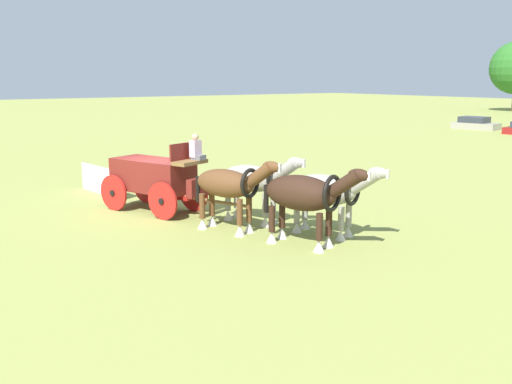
{
  "coord_description": "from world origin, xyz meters",
  "views": [
    {
      "loc": [
        17.73,
        -8.03,
        4.55
      ],
      "look_at": [
        4.22,
        1.4,
        1.2
      ],
      "focal_mm": 39.58,
      "sensor_mm": 36.0,
      "label": 1
    }
  ],
  "objects_px": {
    "draft_horse_lead_near": "(328,192)",
    "show_wagon": "(156,177)",
    "draft_horse_rear_off": "(229,186)",
    "draft_horse_lead_off": "(305,195)",
    "parked_vehicle_a": "(475,124)",
    "draft_horse_rear_near": "(254,181)"
  },
  "relations": [
    {
      "from": "draft_horse_rear_off",
      "to": "draft_horse_lead_near",
      "type": "relative_size",
      "value": 0.98
    },
    {
      "from": "draft_horse_rear_near",
      "to": "draft_horse_lead_off",
      "type": "bearing_deg",
      "value": -6.5
    },
    {
      "from": "show_wagon",
      "to": "draft_horse_rear_off",
      "type": "xyz_separation_m",
      "value": [
        3.68,
        0.66,
        0.17
      ]
    },
    {
      "from": "draft_horse_rear_near",
      "to": "parked_vehicle_a",
      "type": "xyz_separation_m",
      "value": [
        -15.97,
        35.2,
        -0.88
      ]
    },
    {
      "from": "draft_horse_rear_off",
      "to": "parked_vehicle_a",
      "type": "xyz_separation_m",
      "value": [
        -16.42,
        36.42,
        -0.91
      ]
    },
    {
      "from": "draft_horse_lead_near",
      "to": "draft_horse_lead_off",
      "type": "bearing_deg",
      "value": -70.46
    },
    {
      "from": "draft_horse_rear_near",
      "to": "draft_horse_lead_off",
      "type": "height_order",
      "value": "draft_horse_lead_off"
    },
    {
      "from": "draft_horse_lead_near",
      "to": "show_wagon",
      "type": "bearing_deg",
      "value": -153.85
    },
    {
      "from": "draft_horse_lead_near",
      "to": "parked_vehicle_a",
      "type": "height_order",
      "value": "draft_horse_lead_near"
    },
    {
      "from": "draft_horse_rear_near",
      "to": "draft_horse_lead_near",
      "type": "xyz_separation_m",
      "value": [
        2.43,
        0.9,
        -0.05
      ]
    },
    {
      "from": "draft_horse_rear_near",
      "to": "parked_vehicle_a",
      "type": "bearing_deg",
      "value": 114.4
    },
    {
      "from": "show_wagon",
      "to": "parked_vehicle_a",
      "type": "distance_m",
      "value": 39.22
    },
    {
      "from": "show_wagon",
      "to": "draft_horse_lead_off",
      "type": "height_order",
      "value": "show_wagon"
    },
    {
      "from": "draft_horse_rear_off",
      "to": "draft_horse_lead_near",
      "type": "distance_m",
      "value": 2.9
    },
    {
      "from": "draft_horse_rear_near",
      "to": "draft_horse_lead_near",
      "type": "bearing_deg",
      "value": 20.28
    },
    {
      "from": "draft_horse_rear_off",
      "to": "draft_horse_lead_near",
      "type": "xyz_separation_m",
      "value": [
        1.98,
        2.12,
        -0.08
      ]
    },
    {
      "from": "draft_horse_lead_off",
      "to": "parked_vehicle_a",
      "type": "xyz_separation_m",
      "value": [
        -18.84,
        35.53,
        -0.94
      ]
    },
    {
      "from": "show_wagon",
      "to": "parked_vehicle_a",
      "type": "xyz_separation_m",
      "value": [
        -12.75,
        37.08,
        -0.73
      ]
    },
    {
      "from": "show_wagon",
      "to": "draft_horse_rear_off",
      "type": "relative_size",
      "value": 1.95
    },
    {
      "from": "draft_horse_lead_near",
      "to": "draft_horse_lead_off",
      "type": "xyz_separation_m",
      "value": [
        0.43,
        -1.23,
        0.12
      ]
    },
    {
      "from": "parked_vehicle_a",
      "to": "draft_horse_lead_off",
      "type": "bearing_deg",
      "value": -62.07
    },
    {
      "from": "draft_horse_lead_off",
      "to": "show_wagon",
      "type": "bearing_deg",
      "value": -165.7
    }
  ]
}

